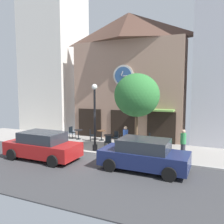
{
  "coord_description": "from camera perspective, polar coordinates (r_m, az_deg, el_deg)",
  "views": [
    {
      "loc": [
        5.97,
        -12.22,
        4.03
      ],
      "look_at": [
        -0.3,
        2.22,
        2.38
      ],
      "focal_mm": 36.92,
      "sensor_mm": 36.0,
      "label": 1
    }
  ],
  "objects": [
    {
      "name": "cafe_table_center",
      "position": [
        15.18,
        9.89,
        -7.52
      ],
      "size": [
        0.68,
        0.68,
        0.73
      ],
      "color": "black",
      "rests_on": "ground_plane"
    },
    {
      "name": "ground_plane",
      "position": [
        13.47,
        -4.09,
        -11.54
      ],
      "size": [
        26.51,
        10.6,
        0.13
      ],
      "color": "gray"
    },
    {
      "name": "cafe_table_center_right",
      "position": [
        17.85,
        -2.63,
        -5.34
      ],
      "size": [
        0.67,
        0.67,
        0.77
      ],
      "color": "black",
      "rests_on": "ground_plane"
    },
    {
      "name": "neighbor_building_left",
      "position": [
        24.32,
        -14.04,
        14.67
      ],
      "size": [
        5.04,
        4.95,
        15.54
      ],
      "color": "silver",
      "rests_on": "ground_plane"
    },
    {
      "name": "cafe_chair_left_end",
      "position": [
        16.28,
        8.93,
        -6.5
      ],
      "size": [
        0.53,
        0.53,
        0.9
      ],
      "color": "black",
      "rests_on": "ground_plane"
    },
    {
      "name": "cafe_table_leftmost",
      "position": [
        16.16,
        -0.93,
        -6.59
      ],
      "size": [
        0.63,
        0.63,
        0.77
      ],
      "color": "black",
      "rests_on": "ground_plane"
    },
    {
      "name": "cafe_chair_near_tree",
      "position": [
        15.85,
        1.76,
        -6.78
      ],
      "size": [
        0.47,
        0.47,
        0.9
      ],
      "color": "black",
      "rests_on": "ground_plane"
    },
    {
      "name": "pedestrian_blue",
      "position": [
        14.39,
        3.37,
        -6.74
      ],
      "size": [
        0.4,
        0.4,
        1.67
      ],
      "color": "#2D2D38",
      "rests_on": "ground_plane"
    },
    {
      "name": "cafe_chair_mid_row",
      "position": [
        15.34,
        -1.05,
        -7.2
      ],
      "size": [
        0.56,
        0.56,
        0.9
      ],
      "color": "black",
      "rests_on": "ground_plane"
    },
    {
      "name": "street_tree",
      "position": [
        13.92,
        6.14,
        4.11
      ],
      "size": [
        2.75,
        2.47,
        4.9
      ],
      "color": "brown",
      "rests_on": "ground_plane"
    },
    {
      "name": "cafe_table_near_curb",
      "position": [
        18.39,
        -8.33,
        -5.06
      ],
      "size": [
        0.69,
        0.69,
        0.75
      ],
      "color": "black",
      "rests_on": "ground_plane"
    },
    {
      "name": "cafe_chair_outer",
      "position": [
        16.79,
        0.85,
        -6.04
      ],
      "size": [
        0.53,
        0.53,
        0.9
      ],
      "color": "black",
      "rests_on": "ground_plane"
    },
    {
      "name": "pedestrian_green",
      "position": [
        13.9,
        17.2,
        -7.46
      ],
      "size": [
        0.39,
        0.39,
        1.67
      ],
      "color": "#2D2D38",
      "rests_on": "ground_plane"
    },
    {
      "name": "cafe_table_near_door",
      "position": [
        16.17,
        6.08,
        -6.72
      ],
      "size": [
        0.62,
        0.62,
        0.73
      ],
      "color": "black",
      "rests_on": "ground_plane"
    },
    {
      "name": "clock_building",
      "position": [
        18.81,
        4.02,
        9.34
      ],
      "size": [
        8.89,
        3.32,
        9.91
      ],
      "color": "#9E7A66",
      "rests_on": "ground_plane"
    },
    {
      "name": "cafe_chair_under_awning",
      "position": [
        17.61,
        -5.12,
        -5.5
      ],
      "size": [
        0.56,
        0.56,
        0.9
      ],
      "color": "black",
      "rests_on": "ground_plane"
    },
    {
      "name": "parked_car_navy",
      "position": [
        11.58,
        7.86,
        -10.47
      ],
      "size": [
        4.34,
        2.09,
        1.55
      ],
      "color": "navy",
      "rests_on": "ground_plane"
    },
    {
      "name": "street_lamp",
      "position": [
        14.75,
        -4.3,
        -1.27
      ],
      "size": [
        0.36,
        0.36,
        4.28
      ],
      "color": "black",
      "rests_on": "ground_plane"
    },
    {
      "name": "cafe_chair_facing_wall",
      "position": [
        18.98,
        -9.98,
        -4.73
      ],
      "size": [
        0.48,
        0.48,
        0.9
      ],
      "color": "black",
      "rests_on": "ground_plane"
    },
    {
      "name": "parked_car_red",
      "position": [
        13.78,
        -16.8,
        -8.0
      ],
      "size": [
        4.32,
        2.06,
        1.55
      ],
      "color": "maroon",
      "rests_on": "ground_plane"
    }
  ]
}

